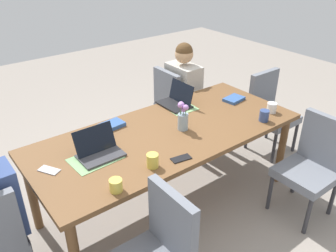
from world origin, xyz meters
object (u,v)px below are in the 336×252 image
Objects in this scene: chair_near_left_far at (313,162)px; flower_vase at (183,117)px; laptop_head_left_left_near at (99,150)px; chair_far_left_mid at (175,102)px; phone_silver at (49,170)px; coffee_mug_near_left at (264,116)px; chair_head_right_right_near at (269,108)px; coffee_mug_centre_left at (116,185)px; coffee_mug_near_right at (153,161)px; chair_near_right_mid at (157,251)px; phone_black at (181,159)px; person_far_left_mid at (183,100)px; coffee_mug_centre_right at (272,108)px; book_red_cover at (234,99)px; dining_table at (168,138)px; laptop_far_left_mid at (176,101)px; book_blue_cover at (112,125)px.

chair_near_left_far is 3.60× the size of flower_vase.
laptop_head_left_left_near is at bearing 151.45° from chair_near_left_far.
chair_far_left_mid is 1.94m from phone_silver.
coffee_mug_near_left is at bearing -133.35° from phone_silver.
chair_head_right_right_near is (0.56, 0.90, 0.00)m from chair_near_left_far.
chair_head_right_right_near is 2.14m from laptop_head_left_left_near.
coffee_mug_near_left reaches higher than coffee_mug_centre_left.
flower_vase is (-0.81, 0.77, 0.37)m from chair_near_left_far.
coffee_mug_near_right is 0.68× the size of phone_silver.
chair_near_right_mid is (-1.61, 0.04, 0.00)m from chair_near_left_far.
laptop_head_left_left_near reaches higher than coffee_mug_near_left.
coffee_mug_centre_left reaches higher than phone_black.
person_far_left_mid reaches higher than coffee_mug_near_left.
phone_black is at bearing 158.44° from chair_near_left_far.
chair_head_right_right_near is at bearing -154.90° from phone_black.
coffee_mug_centre_right is 0.40m from book_red_cover.
coffee_mug_centre_left is at bearing -150.93° from dining_table.
book_red_cover reaches higher than phone_black.
dining_table is at bearing -104.87° from phone_black.
laptop_head_left_left_near is at bearing -125.78° from phone_silver.
book_blue_cover is at bearing -179.82° from laptop_far_left_mid.
laptop_head_left_left_near is (-2.12, -0.05, 0.30)m from chair_head_right_right_near.
book_blue_cover reaches higher than book_red_cover.
chair_head_right_right_near is 3.60× the size of flower_vase.
flower_vase reaches higher than chair_far_left_mid.
chair_far_left_mid is 8.82× the size of coffee_mug_near_right.
coffee_mug_centre_left is (-0.05, 0.37, 0.30)m from chair_near_right_mid.
laptop_far_left_mid is at bearing 57.63° from flower_vase.
coffee_mug_near_right is 0.23m from phone_black.
phone_silver is at bearing 166.36° from coffee_mug_near_left.
laptop_far_left_mid is 3.71× the size of coffee_mug_centre_left.
flower_vase is 1.13m from phone_silver.
laptop_far_left_mid is (-1.11, 0.28, 0.30)m from chair_head_right_right_near.
chair_near_left_far is 2.81× the size of laptop_head_left_left_near.
chair_far_left_mid is at bearing 93.14° from book_red_cover.
chair_far_left_mid reaches higher than coffee_mug_centre_left.
chair_far_left_mid is 1.00× the size of chair_near_right_mid.
chair_head_right_right_near is at bearing -13.56° from book_blue_cover.
phone_silver is at bearing -158.31° from person_far_left_mid.
book_red_cover reaches higher than phone_silver.
book_blue_cover is (-1.82, 0.28, 0.28)m from chair_head_right_right_near.
dining_table is at bearing 29.07° from coffee_mug_centre_left.
person_far_left_mid is 1.99m from coffee_mug_centre_left.
coffee_mug_near_left is at bearing 107.70° from chair_near_left_far.
chair_near_right_mid is at bearing -164.30° from coffee_mug_near_left.
book_red_cover is at bearing -26.97° from laptop_far_left_mid.
chair_near_right_mid is 6.00× the size of phone_silver.
chair_near_left_far is 1.06m from chair_head_right_right_near.
book_red_cover is 1.26m from book_blue_cover.
chair_far_left_mid is at bearing 48.45° from dining_table.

